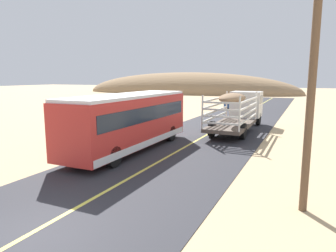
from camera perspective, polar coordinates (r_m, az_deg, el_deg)
name	(u,v)px	position (r m, az deg, el deg)	size (l,w,h in m)	color
ground_plane	(16,242)	(9.25, -26.50, -18.89)	(240.00, 240.00, 0.00)	tan
road_surface	(16,242)	(9.24, -26.51, -18.83)	(8.00, 120.00, 0.02)	#2D2D33
road_centre_line	(16,242)	(9.24, -26.51, -18.77)	(0.16, 117.60, 0.00)	#D8CC4C
livestock_truck	(241,107)	(25.59, 13.53, 3.55)	(2.53, 9.70, 3.02)	silver
bus	(130,120)	(17.50, -7.15, 1.06)	(2.54, 10.00, 3.21)	red
car_far	(234,103)	(42.26, 12.33, 4.24)	(1.80, 4.40, 1.46)	#264C8C
power_pole_near	(312,87)	(10.12, 25.28, 6.61)	(2.20, 0.24, 7.24)	brown
boulder_mid_field	(133,107)	(38.10, -6.49, 3.56)	(0.95, 1.09, 0.98)	#756656
distant_hill	(185,93)	(80.17, 3.16, 6.20)	(57.96, 19.62, 10.62)	#957553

